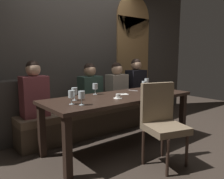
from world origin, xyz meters
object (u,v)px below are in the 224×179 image
object	(u,v)px
diner_far_end	(117,84)
wine_glass_end_left	(95,87)
wine_glass_center_front	(72,95)
wine_glass_far_right	(82,95)
wine_glass_near_right	(144,84)
dining_table	(120,102)
diner_near_end	(136,81)
diner_redhead	(34,90)
wine_glass_near_left	(147,81)
banquette_bench	(93,120)
diner_bearded	(90,87)
fork_on_table	(133,90)
chair_near_side	(162,119)
espresso_cup	(118,97)
wine_glass_end_right	(74,92)

from	to	relation	value
diner_far_end	wine_glass_end_left	bearing A→B (deg)	-151.81
diner_far_end	wine_glass_center_front	distance (m)	1.58
wine_glass_far_right	wine_glass_center_front	bearing A→B (deg)	124.00
wine_glass_end_left	wine_glass_near_right	bearing A→B (deg)	-17.99
wine_glass_near_right	wine_glass_center_front	size ratio (longest dim) A/B	1.00
dining_table	wine_glass_end_left	world-z (taller)	wine_glass_end_left
wine_glass_near_right	wine_glass_end_left	distance (m)	0.81
diner_near_end	wine_glass_far_right	bearing A→B (deg)	-153.21
diner_redhead	wine_glass_far_right	xyz separation A→B (m)	(0.22, -0.90, 0.03)
wine_glass_near_left	diner_near_end	bearing A→B (deg)	75.23
banquette_bench	wine_glass_center_front	size ratio (longest dim) A/B	15.24
diner_redhead	diner_bearded	size ratio (longest dim) A/B	1.07
wine_glass_near_left	diner_redhead	bearing A→B (deg)	168.40
banquette_bench	fork_on_table	size ratio (longest dim) A/B	14.71
diner_bearded	dining_table	bearing A→B (deg)	-86.52
dining_table	chair_near_side	world-z (taller)	chair_near_side
diner_far_end	espresso_cup	world-z (taller)	diner_far_end
espresso_cup	banquette_bench	bearing A→B (deg)	79.03
dining_table	diner_redhead	world-z (taller)	diner_redhead
chair_near_side	wine_glass_near_right	size ratio (longest dim) A/B	5.98
wine_glass_end_right	wine_glass_far_right	bearing A→B (deg)	-104.03
diner_redhead	wine_glass_near_right	distance (m)	1.67
fork_on_table	banquette_bench	bearing A→B (deg)	118.47
diner_redhead	wine_glass_far_right	size ratio (longest dim) A/B	4.83
chair_near_side	diner_bearded	bearing A→B (deg)	93.28
wine_glass_near_left	wine_glass_end_left	size ratio (longest dim) A/B	1.00
wine_glass_near_left	wine_glass_end_left	xyz separation A→B (m)	(-1.12, -0.02, 0.00)
diner_redhead	diner_bearded	bearing A→B (deg)	-0.49
diner_far_end	wine_glass_end_right	xyz separation A→B (m)	(-1.21, -0.61, 0.05)
wine_glass_end_left	wine_glass_far_right	bearing A→B (deg)	-136.79
diner_bearded	wine_glass_far_right	world-z (taller)	diner_bearded
wine_glass_center_front	wine_glass_end_right	xyz separation A→B (m)	(0.15, 0.19, -0.00)
diner_redhead	wine_glass_end_left	xyz separation A→B (m)	(0.76, -0.40, 0.03)
diner_far_end	wine_glass_near_left	distance (m)	0.54
wine_glass_far_right	diner_redhead	bearing A→B (deg)	103.92
wine_glass_end_right	espresso_cup	world-z (taller)	wine_glass_end_right
wine_glass_center_front	wine_glass_end_right	bearing A→B (deg)	52.58
wine_glass_near_right	espresso_cup	world-z (taller)	wine_glass_near_right
diner_near_end	wine_glass_center_front	world-z (taller)	diner_near_end
fork_on_table	diner_far_end	bearing A→B (deg)	65.89
diner_far_end	wine_glass_end_right	distance (m)	1.36
diner_redhead	diner_far_end	xyz separation A→B (m)	(1.51, -0.00, -0.03)
wine_glass_far_right	espresso_cup	world-z (taller)	wine_glass_far_right
wine_glass_near_right	wine_glass_end_left	bearing A→B (deg)	162.01
espresso_cup	diner_far_end	bearing A→B (deg)	50.86
fork_on_table	wine_glass_near_left	bearing A→B (deg)	-2.39
diner_far_end	fork_on_table	xyz separation A→B (m)	(-0.07, -0.49, -0.05)
diner_bearded	diner_far_end	world-z (taller)	diner_bearded
wine_glass_far_right	chair_near_side	bearing A→B (deg)	-34.52
diner_near_end	diner_redhead	bearing A→B (deg)	179.41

